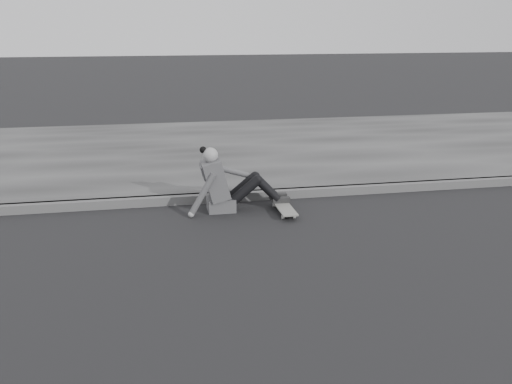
% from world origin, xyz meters
% --- Properties ---
extents(ground, '(80.00, 80.00, 0.00)m').
position_xyz_m(ground, '(0.00, 0.00, 0.00)').
color(ground, black).
rests_on(ground, ground).
extents(curb, '(24.00, 0.16, 0.12)m').
position_xyz_m(curb, '(0.00, 2.58, 0.06)').
color(curb, '#505050').
rests_on(curb, ground).
extents(sidewalk, '(24.00, 6.00, 0.12)m').
position_xyz_m(sidewalk, '(0.00, 5.60, 0.06)').
color(sidewalk, '#393939').
rests_on(sidewalk, ground).
extents(skateboard, '(0.20, 0.78, 0.09)m').
position_xyz_m(skateboard, '(-1.37, 1.93, 0.07)').
color(skateboard, '#A4A49F').
rests_on(skateboard, ground).
extents(seated_woman, '(1.38, 0.46, 0.88)m').
position_xyz_m(seated_woman, '(-2.10, 2.18, 0.36)').
color(seated_woman, '#49494C').
rests_on(seated_woman, ground).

